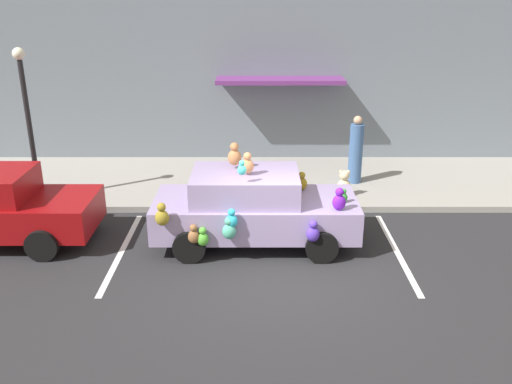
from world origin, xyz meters
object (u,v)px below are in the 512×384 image
object	(u,v)px
street_lamp_post	(28,109)
pedestrian_near_shopfront	(356,152)
teddy_bear_on_sidewalk	(345,184)
plush_covered_car	(253,207)

from	to	relation	value
street_lamp_post	pedestrian_near_shopfront	world-z (taller)	street_lamp_post
teddy_bear_on_sidewalk	pedestrian_near_shopfront	world-z (taller)	pedestrian_near_shopfront
teddy_bear_on_sidewalk	street_lamp_post	xyz separation A→B (m)	(-7.46, -0.23, 1.92)
street_lamp_post	pedestrian_near_shopfront	distance (m)	8.11
plush_covered_car	pedestrian_near_shopfront	size ratio (longest dim) A/B	2.31
pedestrian_near_shopfront	plush_covered_car	bearing A→B (deg)	-128.47
plush_covered_car	street_lamp_post	world-z (taller)	street_lamp_post
street_lamp_post	pedestrian_near_shopfront	bearing A→B (deg)	9.07
plush_covered_car	street_lamp_post	bearing A→B (deg)	158.02
teddy_bear_on_sidewalk	plush_covered_car	bearing A→B (deg)	-133.81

